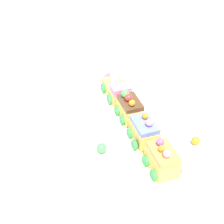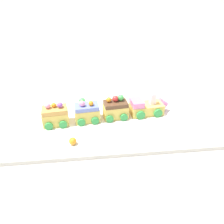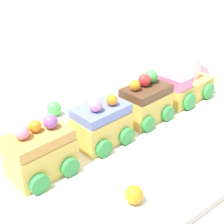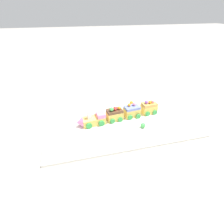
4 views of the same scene
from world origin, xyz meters
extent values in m
plane|color=gray|center=(0.00, 0.00, 0.00)|extent=(10.00, 10.00, 0.00)
cube|color=white|center=(0.00, 0.00, 0.01)|extent=(0.71, 0.41, 0.01)
cube|color=#E0BC56|center=(0.13, -0.01, 0.03)|extent=(0.11, 0.07, 0.04)
cube|color=pink|center=(0.09, -0.01, 0.06)|extent=(0.04, 0.06, 0.02)
cone|color=pink|center=(0.20, 0.00, 0.04)|extent=(0.04, 0.05, 0.05)
cube|color=white|center=(0.15, -0.01, 0.06)|extent=(0.02, 0.02, 0.02)
cube|color=white|center=(0.15, -0.01, 0.08)|extent=(0.02, 0.02, 0.02)
cylinder|color=green|center=(0.16, -0.04, 0.03)|extent=(0.03, 0.01, 0.03)
cylinder|color=green|center=(0.16, 0.02, 0.03)|extent=(0.03, 0.01, 0.03)
cylinder|color=green|center=(0.10, -0.04, 0.03)|extent=(0.03, 0.01, 0.03)
cylinder|color=green|center=(0.10, 0.02, 0.03)|extent=(0.03, 0.01, 0.03)
cube|color=#E0BC56|center=(0.02, -0.02, 0.03)|extent=(0.08, 0.06, 0.04)
cube|color=brown|center=(0.02, -0.02, 0.06)|extent=(0.08, 0.06, 0.01)
sphere|color=orange|center=(0.00, -0.02, 0.08)|extent=(0.02, 0.02, 0.02)
sphere|color=red|center=(0.02, -0.02, 0.08)|extent=(0.02, 0.02, 0.02)
sphere|color=#4CBC56|center=(0.04, -0.01, 0.08)|extent=(0.02, 0.02, 0.02)
cylinder|color=green|center=(0.05, -0.05, 0.02)|extent=(0.02, 0.01, 0.02)
cylinder|color=green|center=(0.04, 0.01, 0.02)|extent=(0.02, 0.01, 0.02)
cylinder|color=green|center=(0.00, -0.05, 0.02)|extent=(0.02, 0.01, 0.02)
cylinder|color=green|center=(0.00, 0.01, 0.02)|extent=(0.02, 0.01, 0.02)
cube|color=#E0BC56|center=(-0.07, -0.03, 0.03)|extent=(0.08, 0.06, 0.04)
cube|color=#6B7AC6|center=(-0.07, -0.03, 0.06)|extent=(0.08, 0.06, 0.01)
sphere|color=pink|center=(-0.08, -0.04, 0.08)|extent=(0.02, 0.02, 0.02)
sphere|color=orange|center=(-0.06, -0.04, 0.08)|extent=(0.02, 0.02, 0.02)
cylinder|color=green|center=(-0.05, -0.06, 0.02)|extent=(0.02, 0.01, 0.02)
cylinder|color=green|center=(-0.05, 0.00, 0.02)|extent=(0.02, 0.01, 0.02)
cylinder|color=green|center=(-0.09, -0.06, 0.02)|extent=(0.02, 0.01, 0.02)
cylinder|color=green|center=(-0.10, 0.00, 0.02)|extent=(0.02, 0.01, 0.02)
cube|color=#E0BC56|center=(-0.17, -0.04, 0.03)|extent=(0.08, 0.06, 0.04)
cube|color=#CC9347|center=(-0.17, -0.04, 0.06)|extent=(0.08, 0.06, 0.01)
sphere|color=pink|center=(-0.19, -0.04, 0.08)|extent=(0.02, 0.02, 0.02)
sphere|color=orange|center=(-0.17, -0.04, 0.08)|extent=(0.02, 0.02, 0.01)
sphere|color=#9956C6|center=(-0.15, -0.04, 0.08)|extent=(0.02, 0.02, 0.02)
cylinder|color=green|center=(-0.15, -0.07, 0.02)|extent=(0.02, 0.01, 0.02)
cylinder|color=green|center=(-0.15, -0.01, 0.02)|extent=(0.02, 0.01, 0.02)
cylinder|color=green|center=(-0.19, -0.07, 0.02)|extent=(0.02, 0.01, 0.02)
cylinder|color=green|center=(-0.19, -0.01, 0.02)|extent=(0.02, 0.01, 0.02)
sphere|color=orange|center=(-0.11, -0.15, 0.02)|extent=(0.02, 0.02, 0.02)
sphere|color=#4CBC56|center=(-0.09, 0.08, 0.02)|extent=(0.02, 0.02, 0.02)
camera|label=1|loc=(-0.60, 0.17, 0.54)|focal=50.00mm
camera|label=2|loc=(-0.06, -0.63, 0.41)|focal=35.00mm
camera|label=3|loc=(-0.29, -0.34, 0.27)|focal=50.00mm
camera|label=4|loc=(0.21, 0.68, 0.50)|focal=28.00mm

